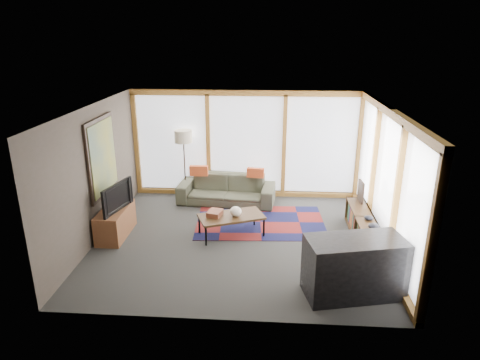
# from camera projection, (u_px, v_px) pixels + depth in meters

# --- Properties ---
(ground) EXTENTS (5.50, 5.50, 0.00)m
(ground) POSITION_uv_depth(u_px,v_px,m) (239.00, 239.00, 8.43)
(ground) COLOR #30302D
(ground) RESTS_ON ground
(room_envelope) EXTENTS (5.52, 5.02, 2.62)m
(room_envelope) POSITION_uv_depth(u_px,v_px,m) (266.00, 157.00, 8.42)
(room_envelope) COLOR #413A30
(room_envelope) RESTS_ON ground
(rug) EXTENTS (2.80, 1.89, 0.01)m
(rug) POSITION_uv_depth(u_px,v_px,m) (260.00, 222.00, 9.17)
(rug) COLOR maroon
(rug) RESTS_ON ground
(sofa) EXTENTS (2.34, 1.10, 0.66)m
(sofa) POSITION_uv_depth(u_px,v_px,m) (227.00, 189.00, 10.14)
(sofa) COLOR #3F4030
(sofa) RESTS_ON ground
(pillow_left) EXTENTS (0.43, 0.14, 0.24)m
(pillow_left) POSITION_uv_depth(u_px,v_px,m) (199.00, 171.00, 10.05)
(pillow_left) COLOR #BF4921
(pillow_left) RESTS_ON sofa
(pillow_right) EXTENTS (0.41, 0.17, 0.22)m
(pillow_right) POSITION_uv_depth(u_px,v_px,m) (256.00, 173.00, 9.93)
(pillow_right) COLOR #BF4921
(pillow_right) RESTS_ON sofa
(floor_lamp) EXTENTS (0.42, 0.42, 1.69)m
(floor_lamp) POSITION_uv_depth(u_px,v_px,m) (185.00, 164.00, 10.29)
(floor_lamp) COLOR black
(floor_lamp) RESTS_ON ground
(coffee_table) EXTENTS (1.41, 1.06, 0.42)m
(coffee_table) POSITION_uv_depth(u_px,v_px,m) (231.00, 225.00, 8.55)
(coffee_table) COLOR #322311
(coffee_table) RESTS_ON ground
(book_stack) EXTENTS (0.32, 0.37, 0.11)m
(book_stack) POSITION_uv_depth(u_px,v_px,m) (215.00, 213.00, 8.46)
(book_stack) COLOR brown
(book_stack) RESTS_ON coffee_table
(vase) EXTENTS (0.23, 0.23, 0.20)m
(vase) POSITION_uv_depth(u_px,v_px,m) (236.00, 211.00, 8.42)
(vase) COLOR silver
(vase) RESTS_ON coffee_table
(bookshelf) EXTENTS (0.37, 2.05, 0.51)m
(bookshelf) POSITION_uv_depth(u_px,v_px,m) (363.00, 228.00, 8.31)
(bookshelf) COLOR #322311
(bookshelf) RESTS_ON ground
(bowl_a) EXTENTS (0.22, 0.22, 0.10)m
(bowl_a) POSITION_uv_depth(u_px,v_px,m) (374.00, 226.00, 7.69)
(bowl_a) COLOR black
(bowl_a) RESTS_ON bookshelf
(bowl_b) EXTENTS (0.19, 0.19, 0.08)m
(bowl_b) POSITION_uv_depth(u_px,v_px,m) (369.00, 218.00, 8.06)
(bowl_b) COLOR black
(bowl_b) RESTS_ON bookshelf
(shelf_picture) EXTENTS (0.06, 0.34, 0.45)m
(shelf_picture) POSITION_uv_depth(u_px,v_px,m) (361.00, 191.00, 8.87)
(shelf_picture) COLOR black
(shelf_picture) RESTS_ON bookshelf
(tv_console) EXTENTS (0.48, 1.14, 0.57)m
(tv_console) POSITION_uv_depth(u_px,v_px,m) (116.00, 222.00, 8.51)
(tv_console) COLOR brown
(tv_console) RESTS_ON ground
(television) EXTENTS (0.36, 0.97, 0.56)m
(television) POSITION_uv_depth(u_px,v_px,m) (113.00, 196.00, 8.29)
(television) COLOR black
(television) RESTS_ON tv_console
(bar_counter) EXTENTS (1.60, 1.00, 0.94)m
(bar_counter) POSITION_uv_depth(u_px,v_px,m) (354.00, 267.00, 6.53)
(bar_counter) COLOR black
(bar_counter) RESTS_ON ground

